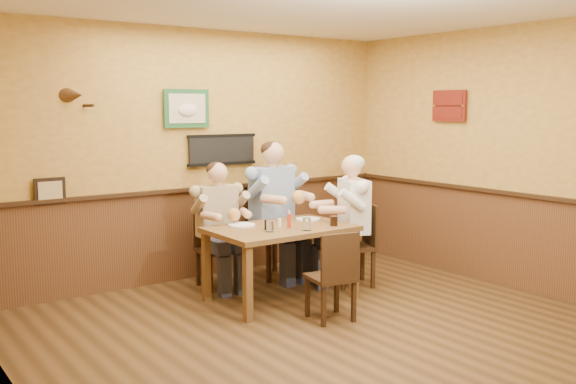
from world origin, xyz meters
The scene contains 17 objects.
room centered at (0.13, 0.17, 1.69)m, with size 5.02×5.03×2.81m.
dining_table centered at (0.19, 1.21, 0.66)m, with size 1.40×0.90×0.75m.
chair_back_left centered at (-0.11, 1.98, 0.43)m, with size 0.39×0.39×0.85m, color #332010, non-canonical shape.
chair_back_right centered at (0.60, 1.98, 0.49)m, with size 0.45×0.45×0.98m, color #332010, non-canonical shape.
chair_right_end centered at (1.14, 1.19, 0.45)m, with size 0.41×0.41×0.90m, color #332010, non-canonical shape.
chair_near_side centered at (0.20, 0.44, 0.42)m, with size 0.38×0.38×0.83m, color #332010, non-canonical shape.
diner_tan_shirt centered at (-0.11, 1.98, 0.61)m, with size 0.56×0.56×1.22m, color tan, non-canonical shape.
diner_blue_polo centered at (0.60, 1.98, 0.70)m, with size 0.64×0.64×1.40m, color #8199C2, non-canonical shape.
diner_white_elder centered at (1.14, 1.19, 0.64)m, with size 0.59×0.59×1.28m, color white, non-canonical shape.
water_glass_left centered at (-0.05, 1.05, 0.80)m, with size 0.07×0.07×0.11m, color silver.
water_glass_mid centered at (0.28, 0.90, 0.81)m, with size 0.08×0.08×0.12m, color white.
cola_tumbler centered at (0.64, 0.93, 0.80)m, with size 0.08×0.08×0.10m, color black.
hot_sauce_bottle centered at (0.21, 1.10, 0.83)m, with size 0.04×0.04×0.16m, color red.
salt_shaker centered at (0.16, 1.19, 0.79)m, with size 0.04×0.04×0.09m, color white.
pepper_shaker centered at (-0.02, 1.16, 0.80)m, with size 0.04×0.04×0.10m, color black.
plate_far_left centered at (-0.11, 1.47, 0.76)m, with size 0.27×0.27×0.02m, color white.
plate_far_right centered at (0.64, 1.36, 0.76)m, with size 0.25×0.25×0.02m, color silver.
Camera 1 is at (-3.42, -3.96, 1.93)m, focal length 40.00 mm.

